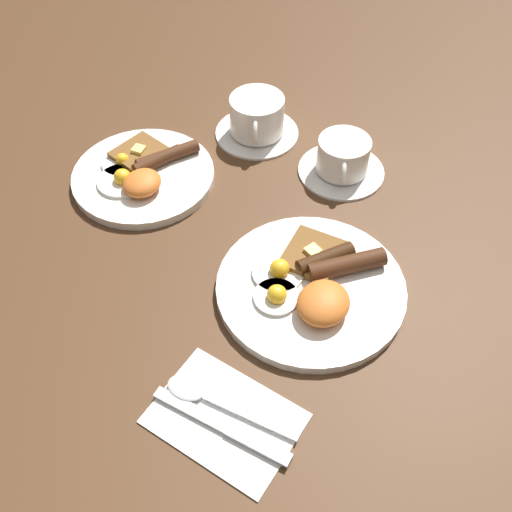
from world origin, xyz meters
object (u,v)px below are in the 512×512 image
object	(u,v)px
knife	(229,429)
spoon	(199,394)
breakfast_plate_near	(312,285)
teacup_far	(257,119)
breakfast_plate_far	(143,173)
teacup_near	(343,159)

from	to	relation	value
knife	spoon	bearing A→B (deg)	-21.37
breakfast_plate_near	teacup_far	size ratio (longest dim) A/B	1.78
breakfast_plate_near	knife	world-z (taller)	breakfast_plate_near
breakfast_plate_near	breakfast_plate_far	distance (m)	0.36
breakfast_plate_far	knife	bearing A→B (deg)	-130.18
breakfast_plate_near	knife	size ratio (longest dim) A/B	1.44
breakfast_plate_near	breakfast_plate_far	bearing A→B (deg)	79.18
breakfast_plate_far	knife	distance (m)	0.48
teacup_far	knife	distance (m)	0.58
knife	teacup_far	bearing A→B (deg)	-64.94
breakfast_plate_near	teacup_near	distance (m)	0.27
breakfast_plate_near	knife	distance (m)	0.24
teacup_near	spoon	xyz separation A→B (m)	(-0.48, -0.03, -0.02)
teacup_near	teacup_far	bearing A→B (deg)	84.66
teacup_far	knife	world-z (taller)	teacup_far
teacup_near	knife	bearing A→B (deg)	-170.29
teacup_near	breakfast_plate_far	bearing A→B (deg)	123.61
teacup_near	spoon	size ratio (longest dim) A/B	0.82
knife	breakfast_plate_near	bearing A→B (deg)	-89.49
breakfast_plate_far	teacup_far	size ratio (longest dim) A/B	1.57
breakfast_plate_near	teacup_near	world-z (taller)	teacup_near
teacup_near	breakfast_plate_near	bearing A→B (deg)	-163.80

